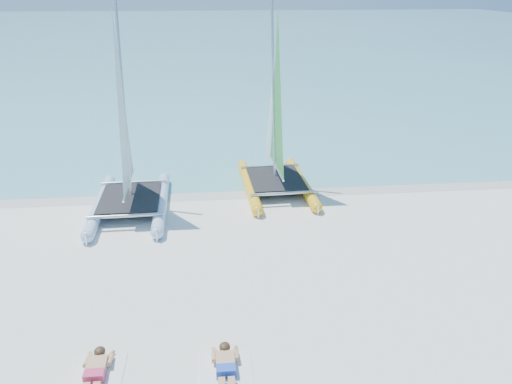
% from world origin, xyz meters
% --- Properties ---
extents(ground, '(140.00, 140.00, 0.00)m').
position_xyz_m(ground, '(0.00, 0.00, 0.00)').
color(ground, silver).
rests_on(ground, ground).
extents(sea, '(140.00, 115.00, 0.01)m').
position_xyz_m(sea, '(0.00, 63.00, 0.01)').
color(sea, '#7CCFD0').
rests_on(sea, ground).
extents(wet_sand_strip, '(140.00, 1.40, 0.01)m').
position_xyz_m(wet_sand_strip, '(0.00, 5.50, 0.00)').
color(wet_sand_strip, beige).
rests_on(wet_sand_strip, ground).
extents(catamaran_blue, '(2.44, 4.90, 6.62)m').
position_xyz_m(catamaran_blue, '(-3.25, 4.44, 1.97)').
color(catamaran_blue, '#BEDDFA').
rests_on(catamaran_blue, ground).
extents(catamaran_yellow, '(2.46, 5.13, 6.47)m').
position_xyz_m(catamaran_yellow, '(1.63, 6.04, 2.04)').
color(catamaran_yellow, '#FFAE1A').
rests_on(catamaran_yellow, ground).
extents(sunbather_a, '(0.37, 1.73, 0.26)m').
position_xyz_m(sunbather_a, '(-2.91, -3.32, 0.12)').
color(sunbather_a, tan).
rests_on(sunbather_a, towel_a).
extents(sunbather_b, '(0.37, 1.73, 0.26)m').
position_xyz_m(sunbather_b, '(-0.48, -3.42, 0.12)').
color(sunbather_b, tan).
rests_on(sunbather_b, towel_b).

